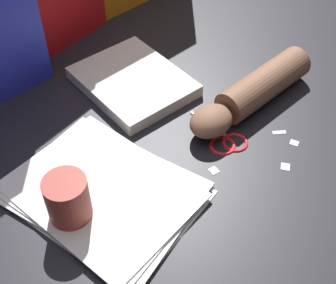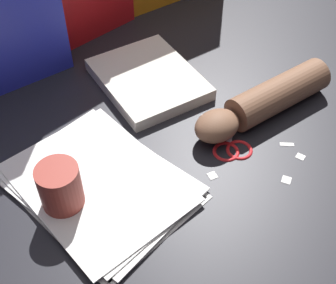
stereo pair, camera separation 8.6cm
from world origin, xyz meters
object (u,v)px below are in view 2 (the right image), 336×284
(paper_stack, at_px, (100,184))
(book_closed, at_px, (148,79))
(hand_forearm, at_px, (265,101))
(mug, at_px, (61,189))
(scissors, at_px, (230,143))

(paper_stack, relative_size, book_closed, 1.17)
(hand_forearm, bearing_deg, mug, 166.93)
(mug, bearing_deg, paper_stack, -8.29)
(scissors, bearing_deg, book_closed, 86.64)
(scissors, distance_m, hand_forearm, 0.12)
(scissors, bearing_deg, paper_stack, 158.19)
(book_closed, distance_m, scissors, 0.25)
(mug, bearing_deg, scissors, -18.96)
(book_closed, distance_m, mug, 0.37)
(paper_stack, height_order, book_closed, book_closed)
(book_closed, bearing_deg, scissors, -93.36)
(scissors, bearing_deg, mug, 161.04)
(book_closed, height_order, mug, mug)
(paper_stack, relative_size, mug, 3.42)
(hand_forearm, distance_m, mug, 0.45)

